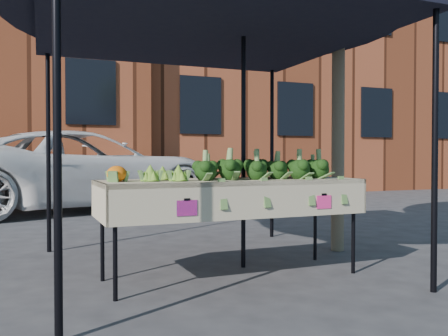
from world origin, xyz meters
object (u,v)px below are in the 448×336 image
table (232,228)px  vehicle (83,69)px  canopy (208,130)px  street_tree (338,67)px

table → vehicle: vehicle is taller
table → canopy: (-0.10, 0.40, 0.92)m
canopy → vehicle: vehicle is taller
table → vehicle: size_ratio=0.41×
street_tree → canopy: bearing=-170.2°
table → street_tree: (1.64, 0.70, 1.72)m
vehicle → street_tree: 6.26m
table → street_tree: size_ratio=0.56×
vehicle → canopy: bearing=170.9°
canopy → vehicle: (-0.68, 6.03, 1.59)m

